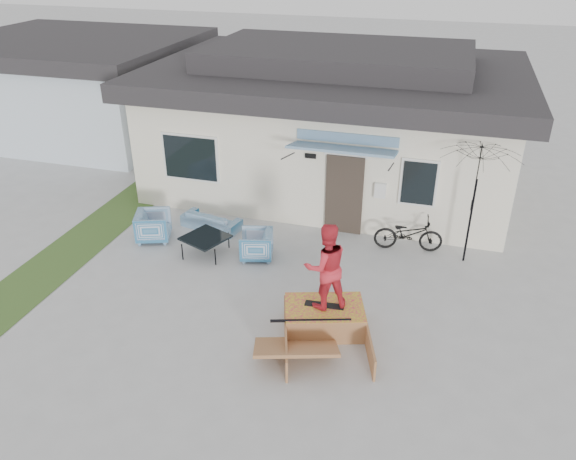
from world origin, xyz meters
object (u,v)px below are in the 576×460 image
(coffee_table, at_px, (206,245))
(skate_ramp, at_px, (324,318))
(armchair_right, at_px, (256,243))
(bicycle, at_px, (409,230))
(armchair_left, at_px, (153,224))
(patio_umbrella, at_px, (475,194))
(loveseat, at_px, (211,217))
(skater, at_px, (326,265))
(skateboard, at_px, (324,305))

(coffee_table, distance_m, skate_ramp, 3.98)
(armchair_right, bearing_deg, bicycle, 98.05)
(armchair_left, bearing_deg, coffee_table, -121.01)
(coffee_table, relative_size, bicycle, 0.57)
(armchair_right, bearing_deg, patio_umbrella, 90.44)
(bicycle, bearing_deg, skate_ramp, 152.81)
(armchair_right, xyz_separation_m, coffee_table, (-1.23, -0.17, -0.15))
(patio_umbrella, bearing_deg, armchair_left, -171.53)
(loveseat, relative_size, coffee_table, 1.68)
(coffee_table, bearing_deg, armchair_right, 7.94)
(patio_umbrella, relative_size, skater, 1.25)
(bicycle, distance_m, skater, 3.91)
(skater, bearing_deg, bicycle, -140.50)
(skate_ramp, bearing_deg, armchair_left, 137.22)
(loveseat, relative_size, armchair_right, 2.06)
(skater, bearing_deg, loveseat, -71.72)
(loveseat, distance_m, skate_ramp, 5.07)
(patio_umbrella, bearing_deg, skater, -127.39)
(skateboard, bearing_deg, bicycle, 66.13)
(skater, bearing_deg, coffee_table, -61.40)
(armchair_right, height_order, skater, skater)
(skate_ramp, bearing_deg, patio_umbrella, 35.64)
(patio_umbrella, distance_m, skate_ramp, 4.60)
(armchair_left, bearing_deg, loveseat, -69.80)
(coffee_table, xyz_separation_m, skate_ramp, (3.42, -2.04, 0.02))
(loveseat, bearing_deg, bicycle, -165.33)
(coffee_table, height_order, bicycle, bicycle)
(armchair_left, relative_size, coffee_table, 0.88)
(patio_umbrella, bearing_deg, skate_ramp, -126.84)
(coffee_table, bearing_deg, patio_umbrella, 13.40)
(skateboard, bearing_deg, skate_ramp, -76.88)
(patio_umbrella, relative_size, skateboard, 2.86)
(armchair_right, height_order, bicycle, bicycle)
(patio_umbrella, height_order, skater, skater)
(skate_ramp, distance_m, skateboard, 0.28)
(bicycle, height_order, skater, skater)
(armchair_left, relative_size, skater, 0.48)
(armchair_right, xyz_separation_m, skateboard, (2.17, -2.17, 0.15))
(skate_ramp, relative_size, skateboard, 2.64)
(coffee_table, xyz_separation_m, patio_umbrella, (6.03, 1.44, 1.51))
(loveseat, relative_size, skateboard, 2.06)
(bicycle, xyz_separation_m, skate_ramp, (-1.25, -3.63, -0.28))
(armchair_left, xyz_separation_m, patio_umbrella, (7.59, 1.13, 1.33))
(armchair_left, bearing_deg, skateboard, -134.78)
(armchair_right, bearing_deg, skater, 30.72)
(armchair_left, height_order, armchair_right, armchair_left)
(armchair_left, distance_m, skater, 5.57)
(armchair_right, distance_m, bicycle, 3.72)
(patio_umbrella, relative_size, skate_ramp, 1.08)
(armchair_left, relative_size, armchair_right, 1.08)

